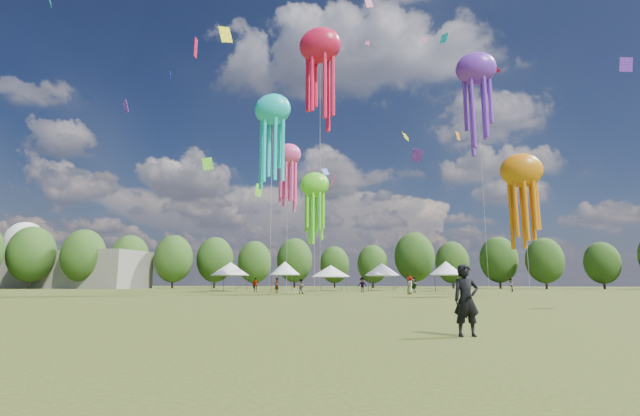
# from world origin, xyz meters

# --- Properties ---
(ground) EXTENTS (300.00, 300.00, 0.00)m
(ground) POSITION_xyz_m (0.00, 0.00, 0.00)
(ground) COLOR #384416
(ground) RESTS_ON ground
(observer_main) EXTENTS (0.68, 0.54, 1.62)m
(observer_main) POSITION_xyz_m (9.36, -2.24, 0.81)
(observer_main) COLOR black
(observer_main) RESTS_ON ground
(spectator_near) EXTENTS (0.88, 0.76, 1.59)m
(spectator_near) POSITION_xyz_m (-5.12, 34.73, 0.79)
(spectator_near) COLOR gray
(spectator_near) RESTS_ON ground
(spectators_far) EXTENTS (35.41, 19.62, 1.92)m
(spectators_far) POSITION_xyz_m (3.24, 45.62, 0.93)
(spectators_far) COLOR gray
(spectators_far) RESTS_ON ground
(festival_tents) EXTENTS (37.12, 12.49, 4.40)m
(festival_tents) POSITION_xyz_m (-6.30, 54.41, 3.23)
(festival_tents) COLOR #47474C
(festival_tents) RESTS_ON ground
(show_kites) EXTENTS (32.04, 18.87, 31.78)m
(show_kites) POSITION_xyz_m (3.49, 39.20, 21.04)
(show_kites) COLOR #18CCCE
(show_kites) RESTS_ON ground
(small_kites) EXTENTS (75.32, 60.35, 44.07)m
(small_kites) POSITION_xyz_m (-2.29, 42.83, 28.69)
(small_kites) COLOR #18CCCE
(small_kites) RESTS_ON ground
(treeline) EXTENTS (201.57, 95.24, 13.43)m
(treeline) POSITION_xyz_m (-3.87, 62.51, 6.54)
(treeline) COLOR #38281C
(treeline) RESTS_ON ground
(hangar) EXTENTS (40.00, 12.00, 8.00)m
(hangar) POSITION_xyz_m (-72.00, 72.00, 4.00)
(hangar) COLOR gray
(hangar) RESTS_ON ground
(radome) EXTENTS (9.00, 9.00, 16.00)m
(radome) POSITION_xyz_m (-88.00, 78.00, 9.99)
(radome) COLOR white
(radome) RESTS_ON ground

